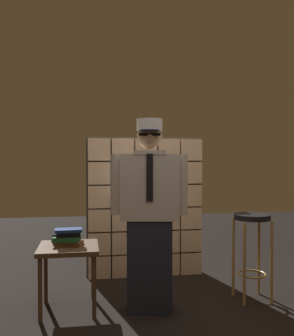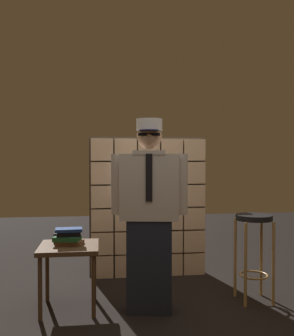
{
  "view_description": "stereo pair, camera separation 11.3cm",
  "coord_description": "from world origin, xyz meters",
  "px_view_note": "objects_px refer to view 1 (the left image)",
  "views": [
    {
      "loc": [
        -0.67,
        -3.01,
        1.34
      ],
      "look_at": [
        -0.14,
        0.32,
        1.26
      ],
      "focal_mm": 40.77,
      "sensor_mm": 36.0,
      "label": 1
    },
    {
      "loc": [
        -0.56,
        -3.02,
        1.34
      ],
      "look_at": [
        -0.14,
        0.32,
        1.26
      ],
      "focal_mm": 40.77,
      "sensor_mm": 36.0,
      "label": 2
    }
  ],
  "objects_px": {
    "side_table": "(69,255)",
    "coffee_mug": "(57,239)",
    "book_stack": "(68,237)",
    "standing_person": "(149,212)",
    "bar_stool": "(252,236)"
  },
  "relations": [
    {
      "from": "book_stack",
      "to": "side_table",
      "type": "bearing_deg",
      "value": -67.53
    },
    {
      "from": "bar_stool",
      "to": "side_table",
      "type": "xyz_separation_m",
      "value": [
        -1.72,
        0.01,
        -0.11
      ]
    },
    {
      "from": "side_table",
      "to": "book_stack",
      "type": "relative_size",
      "value": 2.08
    },
    {
      "from": "book_stack",
      "to": "coffee_mug",
      "type": "height_order",
      "value": "book_stack"
    },
    {
      "from": "standing_person",
      "to": "side_table",
      "type": "relative_size",
      "value": 2.94
    },
    {
      "from": "standing_person",
      "to": "side_table",
      "type": "distance_m",
      "value": 0.81
    },
    {
      "from": "standing_person",
      "to": "side_table",
      "type": "xyz_separation_m",
      "value": [
        -0.7,
        0.14,
        -0.39
      ]
    },
    {
      "from": "book_stack",
      "to": "bar_stool",
      "type": "bearing_deg",
      "value": -0.73
    },
    {
      "from": "coffee_mug",
      "to": "side_table",
      "type": "bearing_deg",
      "value": -34.05
    },
    {
      "from": "side_table",
      "to": "book_stack",
      "type": "xyz_separation_m",
      "value": [
        -0.0,
        0.01,
        0.15
      ]
    },
    {
      "from": "side_table",
      "to": "book_stack",
      "type": "distance_m",
      "value": 0.15
    },
    {
      "from": "book_stack",
      "to": "coffee_mug",
      "type": "xyz_separation_m",
      "value": [
        -0.1,
        0.06,
        -0.03
      ]
    },
    {
      "from": "book_stack",
      "to": "standing_person",
      "type": "bearing_deg",
      "value": -11.98
    },
    {
      "from": "bar_stool",
      "to": "book_stack",
      "type": "bearing_deg",
      "value": 179.27
    },
    {
      "from": "side_table",
      "to": "coffee_mug",
      "type": "bearing_deg",
      "value": 145.95
    }
  ]
}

